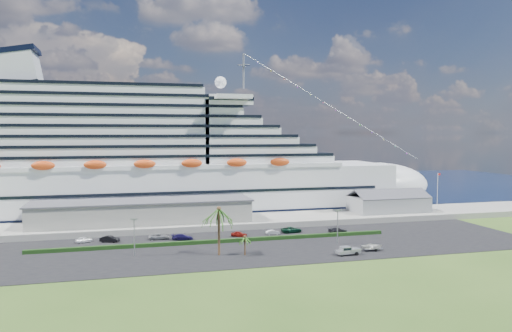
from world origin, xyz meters
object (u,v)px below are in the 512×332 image
object	(u,v)px
cruise_ship	(150,164)
boat_trailer	(372,246)
parked_car_3	(182,237)
pickup_truck	(348,250)

from	to	relation	value
cruise_ship	boat_trailer	world-z (taller)	cruise_ship
parked_car_3	cruise_ship	bearing A→B (deg)	23.30
cruise_ship	pickup_truck	distance (m)	79.22
pickup_truck	boat_trailer	distance (m)	7.50
boat_trailer	parked_car_3	bearing A→B (deg)	150.80
parked_car_3	pickup_truck	world-z (taller)	pickup_truck
parked_car_3	pickup_truck	xyz separation A→B (m)	(33.45, -24.90, 0.28)
cruise_ship	pickup_truck	world-z (taller)	cruise_ship
pickup_truck	boat_trailer	size ratio (longest dim) A/B	0.99
cruise_ship	parked_car_3	size ratio (longest dim) A/B	36.24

